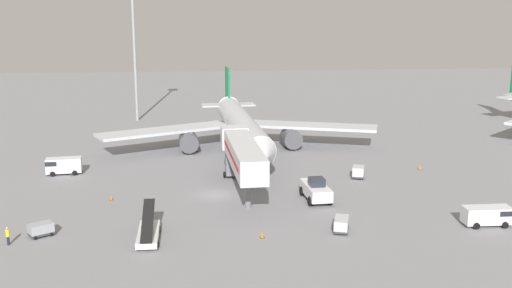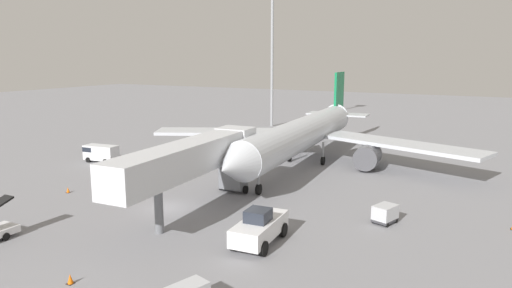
# 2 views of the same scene
# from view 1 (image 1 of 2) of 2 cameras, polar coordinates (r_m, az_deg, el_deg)

# --- Properties ---
(ground_plane) EXTENTS (300.00, 300.00, 0.00)m
(ground_plane) POSITION_cam_1_polar(r_m,az_deg,el_deg) (72.35, -3.80, -4.81)
(ground_plane) COLOR gray
(airplane_at_gate) EXTENTS (44.65, 44.97, 11.49)m
(airplane_at_gate) POSITION_cam_1_polar(r_m,az_deg,el_deg) (93.68, -1.47, 1.77)
(airplane_at_gate) COLOR silver
(airplane_at_gate) RESTS_ON ground
(jet_bridge) EXTENTS (4.11, 20.20, 6.70)m
(jet_bridge) POSITION_cam_1_polar(r_m,az_deg,el_deg) (71.72, -1.39, -0.82)
(jet_bridge) COLOR silver
(jet_bridge) RESTS_ON ground
(pushback_tug) EXTENTS (2.98, 6.22, 2.76)m
(pushback_tug) POSITION_cam_1_polar(r_m,az_deg,el_deg) (70.04, 5.71, -4.34)
(pushback_tug) COLOR white
(pushback_tug) RESTS_ON ground
(belt_loader_truck) EXTENTS (2.13, 6.51, 3.12)m
(belt_loader_truck) POSITION_cam_1_polar(r_m,az_deg,el_deg) (59.14, -10.20, -8.25)
(belt_loader_truck) COLOR white
(belt_loader_truck) RESTS_ON ground
(service_van_mid_center) EXTENTS (4.76, 2.52, 2.23)m
(service_van_mid_center) POSITION_cam_1_polar(r_m,az_deg,el_deg) (84.77, -17.88, -1.91)
(service_van_mid_center) COLOR silver
(service_van_mid_center) RESTS_ON ground
(service_van_near_right) EXTENTS (4.90, 2.25, 1.97)m
(service_van_near_right) POSITION_cam_1_polar(r_m,az_deg,el_deg) (66.25, 21.20, -6.28)
(service_van_near_right) COLOR silver
(service_van_near_right) RESTS_ON ground
(baggage_cart_outer_right) EXTENTS (2.07, 2.92, 1.39)m
(baggage_cart_outer_right) POSITION_cam_1_polar(r_m,az_deg,el_deg) (60.94, 8.11, -7.52)
(baggage_cart_outer_right) COLOR #38383D
(baggage_cart_outer_right) RESTS_ON ground
(baggage_cart_outer_left) EXTENTS (2.04, 2.41, 1.57)m
(baggage_cart_outer_left) POSITION_cam_1_polar(r_m,az_deg,el_deg) (80.07, 9.69, -2.61)
(baggage_cart_outer_left) COLOR #38383D
(baggage_cart_outer_left) RESTS_ON ground
(baggage_cart_mid_left) EXTENTS (2.62, 2.35, 1.31)m
(baggage_cart_mid_left) POSITION_cam_1_polar(r_m,az_deg,el_deg) (62.75, -19.75, -7.60)
(baggage_cart_mid_left) COLOR #38383D
(baggage_cart_mid_left) RESTS_ON ground
(ground_crew_worker_foreground) EXTENTS (0.35, 0.35, 1.77)m
(ground_crew_worker_foreground) POSITION_cam_1_polar(r_m,az_deg,el_deg) (61.52, -22.51, -8.03)
(ground_crew_worker_foreground) COLOR #1E2333
(ground_crew_worker_foreground) RESTS_ON ground
(safety_cone_alpha) EXTENTS (0.46, 0.46, 0.70)m
(safety_cone_alpha) POSITION_cam_1_polar(r_m,az_deg,el_deg) (86.27, 15.29, -2.13)
(safety_cone_alpha) COLOR black
(safety_cone_alpha) RESTS_ON ground
(safety_cone_bravo) EXTENTS (0.42, 0.42, 0.65)m
(safety_cone_bravo) POSITION_cam_1_polar(r_m,az_deg,el_deg) (58.87, 0.58, -8.60)
(safety_cone_bravo) COLOR black
(safety_cone_bravo) RESTS_ON ground
(safety_cone_charlie) EXTENTS (0.38, 0.38, 0.59)m
(safety_cone_charlie) POSITION_cam_1_polar(r_m,az_deg,el_deg) (72.11, -13.58, -4.96)
(safety_cone_charlie) COLOR black
(safety_cone_charlie) RESTS_ON ground
(apron_light_mast) EXTENTS (2.40, 2.40, 29.76)m
(apron_light_mast) POSITION_cam_1_polar(r_m,az_deg,el_deg) (120.85, -11.60, 11.65)
(apron_light_mast) COLOR #93969B
(apron_light_mast) RESTS_ON ground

